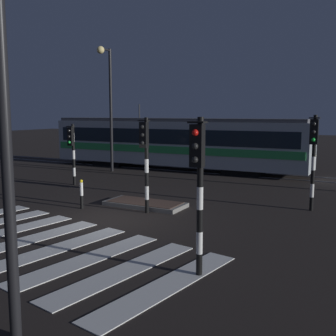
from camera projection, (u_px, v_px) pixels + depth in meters
name	position (u px, v px, depth m)	size (l,w,h in m)	color
ground_plane	(107.00, 220.00, 13.66)	(120.00, 120.00, 0.00)	black
rail_near	(225.00, 174.00, 23.70)	(80.00, 0.12, 0.03)	#59595E
rail_far	(233.00, 171.00, 24.96)	(80.00, 0.12, 0.03)	#59595E
crosswalk_zebra	(42.00, 244.00, 11.11)	(10.03, 5.99, 0.02)	silver
traffic_island	(145.00, 204.00, 15.67)	(3.12, 1.36, 0.18)	slate
traffic_light_corner_far_right	(314.00, 148.00, 14.60)	(0.36, 0.42, 3.51)	black
traffic_light_corner_near_right	(199.00, 173.00, 8.61)	(0.36, 0.42, 3.49)	black
traffic_light_median_centre	(145.00, 151.00, 14.27)	(0.36, 0.42, 3.42)	black
traffic_light_corner_far_left	(72.00, 145.00, 20.03)	(0.36, 0.42, 3.03)	black
street_lamp_trackside_left	(108.00, 95.00, 24.25)	(0.44, 1.21, 7.40)	black
tram	(174.00, 142.00, 25.85)	(17.17, 2.58, 4.15)	#B2BCC1
bollard_island_edge	(82.00, 194.00, 15.20)	(0.12, 0.12, 1.11)	black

